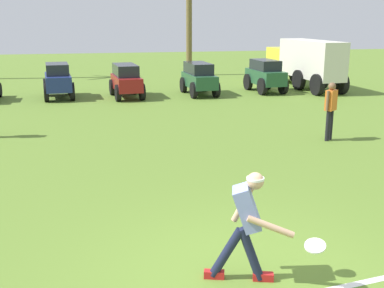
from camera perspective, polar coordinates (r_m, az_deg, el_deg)
ground_plane at (r=6.43m, az=6.74°, el=-15.40°), size 80.00×80.00×0.00m
frisbee_thrower at (r=6.02m, az=6.46°, el=-9.05°), size 1.01×0.66×1.43m
frisbee_in_flight at (r=6.00m, az=14.38°, el=-11.61°), size 0.35×0.35×0.10m
teammate_midfield at (r=13.30m, az=16.11°, el=4.37°), size 0.43×0.37×1.56m
parked_car_slot_c at (r=20.42m, az=-15.61°, el=7.34°), size 1.36×2.43×1.40m
parked_car_slot_d at (r=20.04m, az=-7.82°, el=7.55°), size 1.34×2.48×1.34m
parked_car_slot_e at (r=20.58m, az=0.83°, el=7.87°), size 1.29×2.46×1.34m
parked_car_slot_f at (r=21.59m, az=8.68°, el=8.09°), size 1.33×2.42×1.40m
box_truck at (r=23.19m, az=13.25°, el=9.55°), size 1.71×5.97×2.20m
palm_tree_left_of_centre at (r=27.42m, az=-0.36°, el=16.51°), size 3.89×3.17×6.69m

